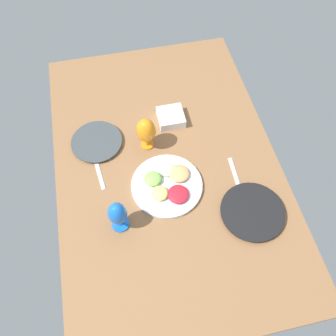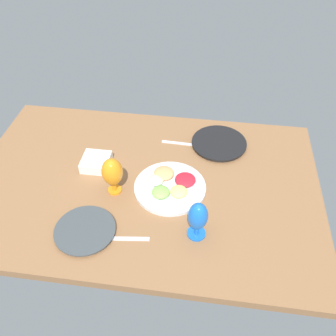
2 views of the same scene
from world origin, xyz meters
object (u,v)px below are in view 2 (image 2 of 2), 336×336
dinner_plate_left (219,144)px  square_bowl_white (96,162)px  fruit_platter (170,186)px  hurricane_glass_orange (112,173)px  hurricane_glass_blue (198,218)px  dinner_plate_right (85,231)px

dinner_plate_left → square_bowl_white: (57.49, 23.33, 1.57)cm
dinner_plate_left → fruit_platter: (20.77, 33.13, 0.46)cm
hurricane_glass_orange → square_bowl_white: 20.96cm
hurricane_glass_blue → fruit_platter: bearing=-59.3°
dinner_plate_left → square_bowl_white: bearing=22.1°
fruit_platter → dinner_plate_right: bearing=43.0°
fruit_platter → square_bowl_white: bearing=-15.0°
fruit_platter → hurricane_glass_orange: size_ratio=1.74×
hurricane_glass_blue → square_bowl_white: size_ratio=1.39×
hurricane_glass_orange → square_bowl_white: bearing=-49.2°
fruit_platter → hurricane_glass_orange: hurricane_glass_orange is taller
fruit_platter → hurricane_glass_orange: bearing=10.9°
dinner_plate_right → hurricane_glass_blue: hurricane_glass_blue is taller
dinner_plate_left → square_bowl_white: size_ratio=2.16×
dinner_plate_right → hurricane_glass_blue: bearing=-173.3°
dinner_plate_left → square_bowl_white: square_bowl_white is taller
square_bowl_white → fruit_platter: bearing=165.0°
dinner_plate_right → square_bowl_white: bearing=-80.8°
dinner_plate_left → fruit_platter: bearing=57.9°
fruit_platter → hurricane_glass_blue: (-13.83, 23.31, 8.82)cm
dinner_plate_right → dinner_plate_left: bearing=-129.8°
hurricane_glass_blue → hurricane_glass_orange: (38.04, -18.64, 0.84)cm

